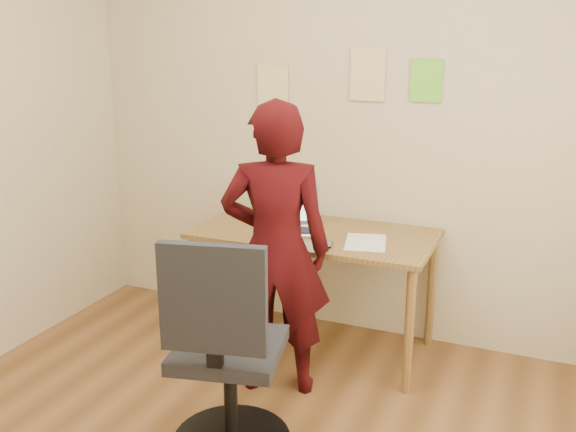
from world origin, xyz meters
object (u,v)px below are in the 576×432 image
at_px(office_chair, 225,364).
at_px(person, 276,250).
at_px(desk, 314,246).
at_px(phone, 327,245).
at_px(laptop, 290,221).

distance_m(office_chair, person, 0.71).
height_order(desk, office_chair, office_chair).
xyz_separation_m(desk, office_chair, (0.01, -1.13, -0.20)).
xyz_separation_m(desk, person, (-0.02, -0.51, 0.13)).
bearing_deg(office_chair, phone, 68.40).
bearing_deg(office_chair, desk, 77.82).
relative_size(laptop, office_chair, 0.40).
distance_m(laptop, phone, 0.36).
bearing_deg(phone, person, -135.26).
distance_m(desk, office_chair, 1.15).
relative_size(desk, office_chair, 1.32).
bearing_deg(desk, office_chair, -89.34).
xyz_separation_m(desk, laptop, (-0.15, -0.02, 0.14)).
bearing_deg(laptop, person, -95.76).
bearing_deg(laptop, desk, -12.76).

